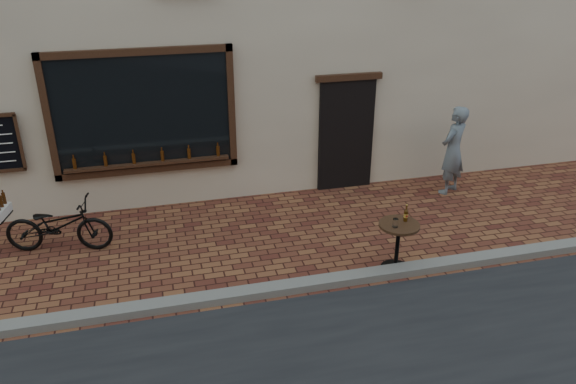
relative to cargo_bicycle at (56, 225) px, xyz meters
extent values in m
plane|color=#4F2119|center=(3.43, -2.24, -0.46)|extent=(90.00, 90.00, 0.00)
cube|color=slate|center=(3.43, -2.04, -0.40)|extent=(90.00, 0.25, 0.12)
cube|color=black|center=(1.53, 1.21, 1.39)|extent=(3.00, 0.06, 2.00)
cube|color=black|center=(1.53, 1.19, 2.45)|extent=(3.24, 0.10, 0.12)
cube|color=black|center=(1.53, 1.19, 0.33)|extent=(3.24, 0.10, 0.12)
cube|color=black|center=(-0.03, 1.19, 1.39)|extent=(0.12, 0.10, 2.24)
cube|color=black|center=(3.09, 1.19, 1.39)|extent=(0.12, 0.10, 2.24)
cube|color=black|center=(1.53, 1.14, 0.46)|extent=(2.90, 0.16, 0.05)
cube|color=black|center=(5.33, 1.22, 0.64)|extent=(1.10, 0.10, 2.20)
cube|color=black|center=(5.33, 1.19, 1.80)|extent=(1.30, 0.10, 0.12)
cylinder|color=#3D1C07|center=(0.28, 1.14, 0.58)|extent=(0.06, 0.06, 0.19)
cylinder|color=#3D1C07|center=(0.78, 1.14, 0.58)|extent=(0.06, 0.06, 0.19)
cylinder|color=#3D1C07|center=(1.28, 1.14, 0.58)|extent=(0.06, 0.06, 0.19)
cylinder|color=#3D1C07|center=(1.78, 1.14, 0.58)|extent=(0.06, 0.06, 0.19)
cylinder|color=#3D1C07|center=(2.28, 1.14, 0.58)|extent=(0.06, 0.06, 0.19)
cylinder|color=#3D1C07|center=(2.78, 1.14, 0.58)|extent=(0.06, 0.06, 0.19)
imported|color=black|center=(0.03, -0.01, -0.01)|extent=(1.79, 0.93, 0.89)
cylinder|color=#3D1C07|center=(-0.78, 0.22, 0.41)|extent=(0.06, 0.06, 0.19)
cylinder|color=#3D1C07|center=(-0.76, 0.34, 0.41)|extent=(0.06, 0.06, 0.19)
cylinder|color=black|center=(5.08, -1.89, -0.44)|extent=(0.45, 0.45, 0.03)
cylinder|color=black|center=(5.08, -1.89, -0.07)|extent=(0.06, 0.06, 0.72)
cylinder|color=black|center=(5.08, -1.89, 0.31)|extent=(0.62, 0.62, 0.04)
cylinder|color=gold|center=(5.20, -1.83, 0.43)|extent=(0.06, 0.06, 0.06)
cylinder|color=white|center=(4.98, -1.96, 0.40)|extent=(0.08, 0.08, 0.13)
imported|color=slate|center=(7.27, 0.47, 0.42)|extent=(0.77, 0.69, 1.76)
camera|label=1|loc=(1.66, -8.61, 4.30)|focal=35.00mm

